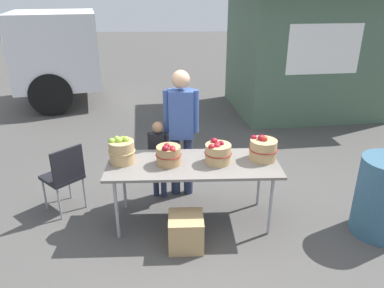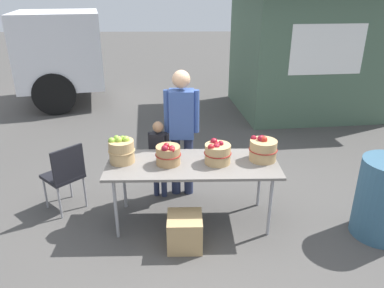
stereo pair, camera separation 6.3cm
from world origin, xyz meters
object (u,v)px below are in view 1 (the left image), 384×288
(apple_basket_red_0, at_px, (169,155))
(child_customer, at_px, (159,154))
(apple_basket_red_1, at_px, (218,153))
(market_table, at_px, (193,167))
(apple_basket_green_0, at_px, (122,150))
(vendor_adult, at_px, (181,125))
(trash_barrel, at_px, (384,197))
(folding_chair, at_px, (64,174))
(apple_basket_red_2, at_px, (263,149))
(produce_crate, at_px, (186,231))

(apple_basket_red_0, xyz_separation_m, child_customer, (-0.14, 0.58, -0.25))
(apple_basket_red_1, bearing_deg, market_table, 179.96)
(apple_basket_green_0, xyz_separation_m, apple_basket_red_1, (1.06, -0.05, -0.02))
(vendor_adult, xyz_separation_m, trash_barrel, (2.19, -0.94, -0.52))
(child_customer, height_order, folding_chair, child_customer)
(apple_basket_red_1, distance_m, trash_barrel, 1.87)
(vendor_adult, distance_m, child_customer, 0.47)
(vendor_adult, xyz_separation_m, child_customer, (-0.29, -0.07, -0.36))
(apple_basket_red_2, relative_size, child_customer, 0.31)
(apple_basket_red_0, bearing_deg, market_table, 3.55)
(apple_basket_red_2, distance_m, vendor_adult, 1.07)
(child_customer, relative_size, trash_barrel, 1.16)
(apple_basket_red_0, bearing_deg, vendor_adult, 77.34)
(trash_barrel, bearing_deg, market_table, 171.67)
(apple_basket_green_0, height_order, folding_chair, apple_basket_green_0)
(child_customer, relative_size, produce_crate, 2.86)
(apple_basket_red_2, xyz_separation_m, folding_chair, (-2.30, 0.20, -0.37))
(child_customer, xyz_separation_m, folding_chair, (-1.11, -0.30, -0.10))
(apple_basket_red_2, distance_m, child_customer, 1.32)
(vendor_adult, relative_size, trash_barrel, 1.85)
(apple_basket_green_0, relative_size, apple_basket_red_2, 0.95)
(market_table, relative_size, apple_basket_red_1, 6.25)
(apple_basket_red_1, height_order, folding_chair, apple_basket_red_1)
(folding_chair, bearing_deg, produce_crate, 106.06)
(apple_basket_red_2, bearing_deg, folding_chair, 175.14)
(market_table, bearing_deg, apple_basket_red_2, 4.80)
(market_table, bearing_deg, vendor_adult, 100.79)
(apple_basket_red_1, distance_m, vendor_adult, 0.75)
(vendor_adult, relative_size, child_customer, 1.59)
(produce_crate, bearing_deg, child_customer, 107.04)
(apple_basket_red_1, height_order, apple_basket_red_2, apple_basket_red_2)
(apple_basket_green_0, xyz_separation_m, apple_basket_red_2, (1.57, 0.02, -0.01))
(apple_basket_green_0, xyz_separation_m, produce_crate, (0.69, -0.52, -0.71))
(apple_basket_red_1, xyz_separation_m, child_customer, (-0.68, 0.56, -0.26))
(market_table, bearing_deg, folding_chair, 170.20)
(apple_basket_green_0, relative_size, child_customer, 0.29)
(market_table, height_order, trash_barrel, trash_barrel)
(vendor_adult, height_order, child_customer, vendor_adult)
(market_table, height_order, apple_basket_red_0, apple_basket_red_0)
(produce_crate, bearing_deg, apple_basket_green_0, 142.94)
(apple_basket_red_2, height_order, produce_crate, apple_basket_red_2)
(vendor_adult, bearing_deg, folding_chair, 16.15)
(folding_chair, bearing_deg, apple_basket_red_1, 124.98)
(child_customer, bearing_deg, trash_barrel, 175.97)
(apple_basket_red_0, relative_size, produce_crate, 0.79)
(market_table, relative_size, apple_basket_green_0, 6.25)
(market_table, xyz_separation_m, folding_chair, (-1.52, 0.26, -0.20))
(apple_basket_red_1, xyz_separation_m, vendor_adult, (-0.39, 0.63, 0.10))
(apple_basket_red_1, distance_m, apple_basket_red_2, 0.52)
(apple_basket_red_0, xyz_separation_m, trash_barrel, (2.33, -0.29, -0.42))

